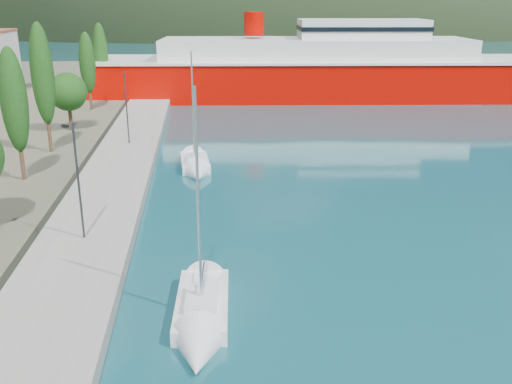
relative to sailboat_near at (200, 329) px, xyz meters
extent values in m
plane|color=#144D56|center=(2.95, 113.26, -0.29)|extent=(1400.00, 1400.00, 0.00)
cube|color=gray|center=(-6.05, 19.26, 0.11)|extent=(5.00, 88.00, 0.80)
cylinder|color=#47301E|center=(-12.24, 19.88, 1.42)|extent=(0.30, 0.30, 2.02)
ellipsoid|color=#1A4213|center=(-12.24, 19.88, 6.00)|extent=(1.80, 1.80, 7.15)
cylinder|color=#47301E|center=(-12.24, 27.74, 1.56)|extent=(0.30, 0.30, 2.29)
ellipsoid|color=#1A4213|center=(-12.24, 27.74, 6.77)|extent=(1.80, 1.80, 8.13)
cylinder|color=#47301E|center=(-12.24, 35.91, 1.55)|extent=(0.36, 0.36, 2.27)
sphere|color=#1A4213|center=(-12.24, 35.91, 4.13)|extent=(3.63, 3.63, 3.63)
cylinder|color=#47301E|center=(-12.24, 46.91, 1.36)|extent=(0.30, 0.30, 1.91)
ellipsoid|color=#1A4213|center=(-12.24, 46.91, 5.70)|extent=(1.80, 1.80, 6.76)
cylinder|color=#47301E|center=(-12.24, 56.34, 1.44)|extent=(0.30, 0.30, 2.05)
ellipsoid|color=#1A4213|center=(-12.24, 56.34, 6.10)|extent=(1.80, 1.80, 7.27)
cylinder|color=#2D2D33|center=(-6.05, 8.65, 3.51)|extent=(0.12, 0.12, 6.00)
cube|color=#2D2D33|center=(-6.05, 8.90, 6.51)|extent=(0.15, 0.50, 0.12)
cylinder|color=#2D2D33|center=(-6.05, 29.70, 3.51)|extent=(0.12, 0.12, 6.00)
cube|color=#2D2D33|center=(-6.05, 29.95, 6.51)|extent=(0.15, 0.50, 0.12)
cube|color=silver|center=(0.11, 1.79, -0.05)|extent=(2.50, 5.47, 0.86)
cube|color=silver|center=(0.08, 1.43, 0.52)|extent=(1.44, 2.21, 0.33)
cylinder|color=silver|center=(0.08, 1.43, 4.90)|extent=(0.12, 0.12, 9.04)
cone|color=silver|center=(-0.10, -1.63, -0.05)|extent=(2.33, 2.62, 2.19)
cube|color=silver|center=(-0.31, 24.44, -0.06)|extent=(2.46, 5.04, 0.84)
cube|color=silver|center=(-0.29, 24.11, 0.51)|extent=(1.41, 2.04, 0.33)
cylinder|color=silver|center=(-0.29, 24.11, 4.57)|extent=(0.12, 0.12, 8.41)
cone|color=silver|center=(-0.11, 21.30, -0.06)|extent=(2.29, 2.42, 2.15)
cube|color=#B70600|center=(15.75, 57.14, 1.95)|extent=(59.84, 16.91, 5.70)
cube|color=silver|center=(15.75, 57.14, 4.80)|extent=(60.28, 17.30, 0.31)
cube|color=silver|center=(15.75, 57.14, 6.02)|extent=(41.43, 13.37, 3.05)
cube|color=silver|center=(21.84, 56.66, 8.77)|extent=(17.09, 8.87, 2.44)
cylinder|color=#B70600|center=(7.63, 57.80, 9.49)|extent=(2.65, 2.65, 2.85)
camera|label=1|loc=(0.30, -19.87, 12.43)|focal=40.00mm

